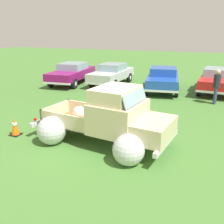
% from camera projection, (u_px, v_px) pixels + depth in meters
% --- Properties ---
extents(ground_plane, '(80.00, 80.00, 0.00)m').
position_uv_depth(ground_plane, '(101.00, 141.00, 8.48)').
color(ground_plane, '#477A33').
extents(vintage_pickup_truck, '(4.81, 3.19, 1.96)m').
position_uv_depth(vintage_pickup_truck, '(111.00, 122.00, 8.06)').
color(vintage_pickup_truck, black).
rests_on(vintage_pickup_truck, ground).
extents(show_car_0, '(2.35, 4.83, 1.43)m').
position_uv_depth(show_car_0, '(72.00, 72.00, 17.54)').
color(show_car_0, black).
rests_on(show_car_0, ground).
extents(show_car_1, '(1.89, 4.39, 1.43)m').
position_uv_depth(show_car_1, '(112.00, 73.00, 17.15)').
color(show_car_1, black).
rests_on(show_car_1, ground).
extents(show_car_2, '(2.49, 4.44, 1.43)m').
position_uv_depth(show_car_2, '(163.00, 78.00, 15.35)').
color(show_car_2, black).
rests_on(show_car_2, ground).
extents(show_car_3, '(2.05, 4.54, 1.43)m').
position_uv_depth(show_car_3, '(217.00, 79.00, 15.04)').
color(show_car_3, black).
rests_on(show_car_3, ground).
extents(spectator_1, '(0.38, 0.54, 1.76)m').
position_uv_depth(spectator_1, '(217.00, 84.00, 12.50)').
color(spectator_1, navy).
rests_on(spectator_1, ground).
extents(lane_cone_0, '(0.36, 0.36, 0.63)m').
position_uv_depth(lane_cone_0, '(15.00, 127.00, 8.88)').
color(lane_cone_0, black).
rests_on(lane_cone_0, ground).
extents(lane_cone_1, '(0.36, 0.36, 0.63)m').
position_uv_depth(lane_cone_1, '(103.00, 109.00, 10.90)').
color(lane_cone_1, black).
rests_on(lane_cone_1, ground).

